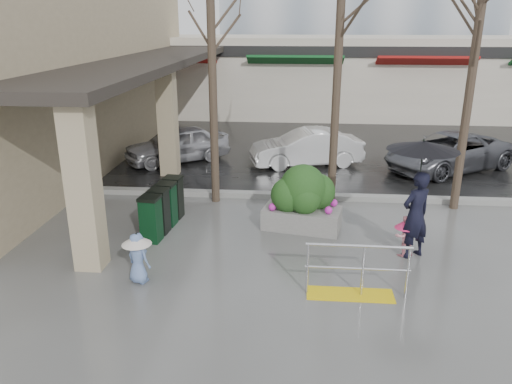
# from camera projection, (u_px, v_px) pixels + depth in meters

# --- Properties ---
(ground) EXTENTS (120.00, 120.00, 0.00)m
(ground) POSITION_uv_depth(u_px,v_px,m) (282.00, 262.00, 10.47)
(ground) COLOR #51514F
(ground) RESTS_ON ground
(street_asphalt) EXTENTS (120.00, 36.00, 0.01)m
(street_asphalt) POSITION_uv_depth(u_px,v_px,m) (295.00, 101.00, 31.18)
(street_asphalt) COLOR black
(street_asphalt) RESTS_ON ground
(curb) EXTENTS (120.00, 0.30, 0.15)m
(curb) POSITION_uv_depth(u_px,v_px,m) (288.00, 196.00, 14.21)
(curb) COLOR gray
(curb) RESTS_ON ground
(near_building) EXTENTS (6.00, 18.00, 8.00)m
(near_building) POSITION_uv_depth(u_px,v_px,m) (36.00, 45.00, 17.43)
(near_building) COLOR tan
(near_building) RESTS_ON ground
(canopy_slab) EXTENTS (2.80, 18.00, 0.25)m
(canopy_slab) POSITION_uv_depth(u_px,v_px,m) (154.00, 56.00, 17.21)
(canopy_slab) COLOR #2D2823
(canopy_slab) RESTS_ON pillar_front
(pillar_front) EXTENTS (0.55, 0.55, 3.50)m
(pillar_front) POSITION_uv_depth(u_px,v_px,m) (84.00, 186.00, 9.75)
(pillar_front) COLOR tan
(pillar_front) RESTS_ON ground
(pillar_back) EXTENTS (0.55, 0.55, 3.50)m
(pillar_back) POSITION_uv_depth(u_px,v_px,m) (168.00, 122.00, 15.87)
(pillar_back) COLOR tan
(pillar_back) RESTS_ON ground
(storefront_row) EXTENTS (34.00, 6.74, 4.00)m
(storefront_row) POSITION_uv_depth(u_px,v_px,m) (333.00, 75.00, 26.56)
(storefront_row) COLOR beige
(storefront_row) RESTS_ON ground
(handrail) EXTENTS (1.90, 0.50, 1.03)m
(handrail) POSITION_uv_depth(u_px,v_px,m) (355.00, 277.00, 9.11)
(handrail) COLOR yellow
(handrail) RESTS_ON ground
(tree_west) EXTENTS (3.20, 3.20, 6.80)m
(tree_west) POSITION_uv_depth(u_px,v_px,m) (211.00, 9.00, 12.36)
(tree_west) COLOR #382B21
(tree_west) RESTS_ON ground
(tree_midwest) EXTENTS (3.20, 3.20, 7.00)m
(tree_midwest) POSITION_uv_depth(u_px,v_px,m) (341.00, 2.00, 12.05)
(tree_midwest) COLOR #382B21
(tree_midwest) RESTS_ON ground
(tree_mideast) EXTENTS (3.20, 3.20, 6.50)m
(tree_mideast) POSITION_uv_depth(u_px,v_px,m) (480.00, 18.00, 11.90)
(tree_mideast) COLOR #382B21
(tree_mideast) RESTS_ON ground
(woman) EXTENTS (1.45, 1.45, 2.57)m
(woman) POSITION_uv_depth(u_px,v_px,m) (418.00, 189.00, 10.27)
(woman) COLOR black
(woman) RESTS_ON ground
(child_pink) EXTENTS (0.54, 0.49, 0.91)m
(child_pink) POSITION_uv_depth(u_px,v_px,m) (405.00, 233.00, 10.63)
(child_pink) COLOR pink
(child_pink) RESTS_ON ground
(child_blue) EXTENTS (0.59, 0.57, 1.02)m
(child_blue) POSITION_uv_depth(u_px,v_px,m) (138.00, 253.00, 9.50)
(child_blue) COLOR #6782B7
(child_blue) RESTS_ON ground
(planter) EXTENTS (1.98, 1.26, 1.60)m
(planter) POSITION_uv_depth(u_px,v_px,m) (303.00, 198.00, 11.97)
(planter) COLOR slate
(planter) RESTS_ON ground
(news_boxes) EXTENTS (0.64, 1.97, 1.08)m
(news_boxes) POSITION_uv_depth(u_px,v_px,m) (163.00, 207.00, 12.01)
(news_boxes) COLOR #0B3419
(news_boxes) RESTS_ON ground
(car_a) EXTENTS (3.88, 3.34, 1.26)m
(car_a) POSITION_uv_depth(u_px,v_px,m) (177.00, 144.00, 17.71)
(car_a) COLOR #ACABB0
(car_a) RESTS_ON ground
(car_b) EXTENTS (4.04, 2.29, 1.26)m
(car_b) POSITION_uv_depth(u_px,v_px,m) (306.00, 148.00, 17.25)
(car_b) COLOR white
(car_b) RESTS_ON ground
(car_c) EXTENTS (4.95, 4.18, 1.26)m
(car_c) POSITION_uv_depth(u_px,v_px,m) (448.00, 152.00, 16.72)
(car_c) COLOR #5A5B62
(car_c) RESTS_ON ground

